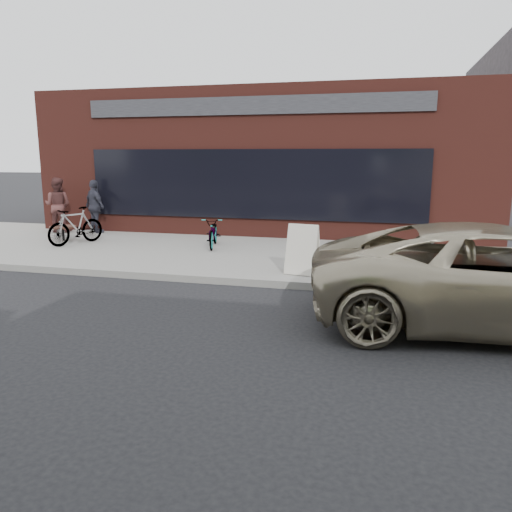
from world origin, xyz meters
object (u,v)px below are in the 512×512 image
cafe_patron_left (58,205)px  cafe_patron_right (95,206)px  minivan (503,278)px  cafe_table (63,227)px  bicycle_rear (76,226)px  sandwich_sign (303,249)px  motorcycle (386,269)px  bicycle_front (214,232)px

cafe_patron_left → cafe_patron_right: cafe_patron_left is taller
cafe_patron_right → minivan: bearing=179.7°
minivan → cafe_table: minivan is taller
bicycle_rear → sandwich_sign: bearing=7.1°
sandwich_sign → cafe_table: size_ratio=1.39×
minivan → cafe_table: bearing=63.4°
cafe_patron_left → sandwich_sign: bearing=146.6°
motorcycle → cafe_patron_right: (-8.73, 4.87, 0.41)m
cafe_patron_left → cafe_patron_right: 1.22m
bicycle_front → cafe_table: (-4.46, -0.08, -0.01)m
motorcycle → cafe_patron_left: size_ratio=1.20×
bicycle_front → sandwich_sign: sandwich_sign is taller
cafe_patron_left → bicycle_rear: bearing=125.3°
cafe_table → cafe_patron_right: cafe_patron_right is taller
bicycle_front → motorcycle: bearing=-51.2°
sandwich_sign → cafe_patron_left: bearing=165.5°
minivan → cafe_patron_left: bearing=59.6°
motorcycle → cafe_patron_right: 10.00m
bicycle_front → bicycle_rear: 3.80m
cafe_table → sandwich_sign: bearing=-17.4°
minivan → bicycle_rear: bearing=63.9°
cafe_table → bicycle_rear: bearing=-30.4°
bicycle_front → cafe_patron_left: cafe_patron_left is taller
cafe_table → bicycle_front: bearing=1.1°
bicycle_front → cafe_patron_right: size_ratio=0.91×
bicycle_rear → cafe_patron_left: bearing=157.9°
bicycle_rear → cafe_patron_right: bearing=129.9°
cafe_table → motorcycle: bearing=-20.6°
bicycle_front → cafe_patron_left: size_ratio=0.88×
motorcycle → bicycle_rear: size_ratio=1.22×
minivan → sandwich_sign: bearing=52.5°
motorcycle → cafe_patron_right: cafe_patron_right is taller
motorcycle → minivan: (1.64, -1.13, 0.21)m
sandwich_sign → cafe_table: 7.53m
cafe_patron_right → sandwich_sign: bearing=-178.5°
cafe_patron_left → bicycle_front: bearing=157.0°
motorcycle → cafe_table: size_ratio=2.81×
bicycle_rear → cafe_table: (-0.69, 0.40, -0.12)m
cafe_patron_left → cafe_patron_right: bearing=177.0°
motorcycle → bicycle_front: (-4.36, 3.40, -0.01)m
sandwich_sign → cafe_table: bearing=171.9°
bicycle_front → cafe_patron_left: 5.75m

